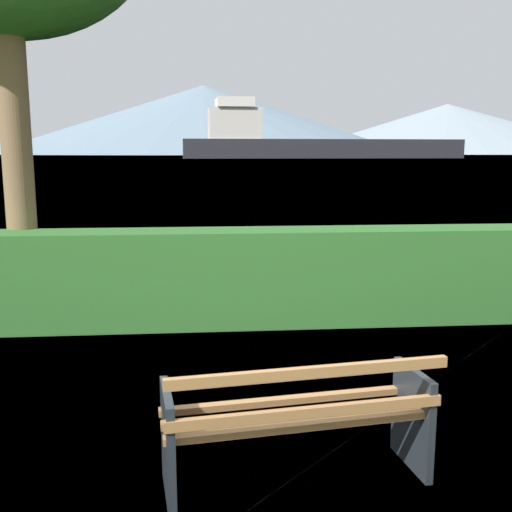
{
  "coord_description": "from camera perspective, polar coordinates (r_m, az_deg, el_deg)",
  "views": [
    {
      "loc": [
        -0.55,
        -3.48,
        2.08
      ],
      "look_at": [
        0.0,
        2.89,
        0.95
      ],
      "focal_mm": 41.53,
      "sensor_mm": 36.0,
      "label": 1
    }
  ],
  "objects": [
    {
      "name": "ground_plane",
      "position": [
        4.09,
        3.74,
        -20.53
      ],
      "size": [
        1400.0,
        1400.0,
        0.0
      ],
      "primitive_type": "plane",
      "color": "olive"
    },
    {
      "name": "distant_hills",
      "position": [
        564.73,
        -9.2,
        12.3
      ],
      "size": [
        890.01,
        396.72,
        61.24
      ],
      "color": "gray",
      "rests_on": "ground_plane"
    },
    {
      "name": "cargo_ship_large",
      "position": [
        195.63,
        4.46,
        10.9
      ],
      "size": [
        91.46,
        17.97,
        18.74
      ],
      "color": "#232328",
      "rests_on": "water_surface"
    },
    {
      "name": "water_surface",
      "position": [
        311.53,
        -4.93,
        9.59
      ],
      "size": [
        620.0,
        620.0,
        0.0
      ],
      "primitive_type": "plane",
      "color": "slate",
      "rests_on": "ground_plane"
    },
    {
      "name": "park_bench",
      "position": [
        3.84,
        4.07,
        -15.49
      ],
      "size": [
        1.75,
        0.79,
        0.87
      ],
      "color": "olive",
      "rests_on": "ground_plane"
    },
    {
      "name": "hedge_row",
      "position": [
        7.19,
        -0.44,
        -2.03
      ],
      "size": [
        10.07,
        0.67,
        1.16
      ],
      "primitive_type": "cube",
      "color": "#285B23",
      "rests_on": "ground_plane"
    }
  ]
}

